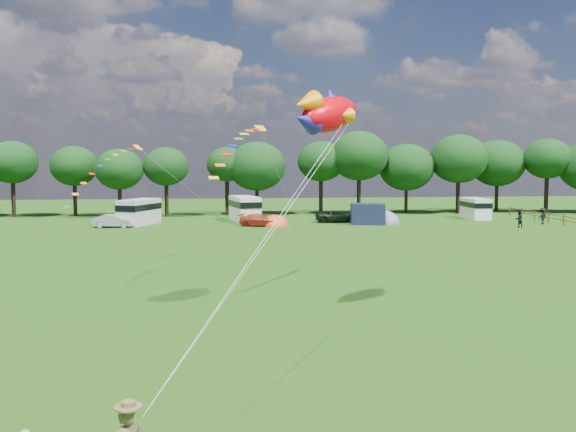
{
  "coord_description": "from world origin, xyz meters",
  "views": [
    {
      "loc": [
        -3.55,
        -22.55,
        6.68
      ],
      "look_at": [
        0.0,
        8.0,
        4.0
      ],
      "focal_mm": 40.0,
      "sensor_mm": 36.0,
      "label": 1
    }
  ],
  "objects": [
    {
      "name": "car_c",
      "position": [
        1.13,
        41.98,
        0.62
      ],
      "size": [
        4.51,
        3.09,
        1.25
      ],
      "primitive_type": "imported",
      "rotation": [
        0.0,
        0.0,
        1.21
      ],
      "color": "#993019",
      "rests_on": "ground"
    },
    {
      "name": "awning_navy",
      "position": [
        12.42,
        42.84,
        1.08
      ],
      "size": [
        3.86,
        3.32,
        2.16
      ],
      "primitive_type": "cube",
      "rotation": [
        0.0,
        0.0,
        -0.16
      ],
      "color": "#151B37",
      "rests_on": "ground"
    },
    {
      "name": "tent_greyblue",
      "position": [
        14.28,
        43.6,
        0.02
      ],
      "size": [
        3.74,
        4.1,
        2.79
      ],
      "color": "slate",
      "rests_on": "ground"
    },
    {
      "name": "campervan_d",
      "position": [
        26.22,
        47.61,
        1.26
      ],
      "size": [
        2.14,
        4.82,
        2.34
      ],
      "rotation": [
        0.0,
        0.0,
        1.55
      ],
      "color": "silver",
      "rests_on": "ground"
    },
    {
      "name": "walker_b",
      "position": [
        30.56,
        40.6,
        0.87
      ],
      "size": [
        1.24,
        0.92,
        1.73
      ],
      "primitive_type": "imported",
      "rotation": [
        0.0,
        0.0,
        3.55
      ],
      "color": "black",
      "rests_on": "ground"
    },
    {
      "name": "fish_kite",
      "position": [
        1.2,
        4.7,
        8.66
      ],
      "size": [
        3.9,
        3.81,
        2.31
      ],
      "rotation": [
        0.0,
        -0.21,
        0.76
      ],
      "color": "#E2000B",
      "rests_on": "ground"
    },
    {
      "name": "campervan_b",
      "position": [
        -11.26,
        44.91,
        1.42
      ],
      "size": [
        4.29,
        5.87,
        2.65
      ],
      "rotation": [
        0.0,
        0.0,
        1.15
      ],
      "color": "silver",
      "rests_on": "ground"
    },
    {
      "name": "tree_line",
      "position": [
        5.3,
        54.99,
        6.35
      ],
      "size": [
        102.98,
        10.98,
        10.27
      ],
      "color": "black",
      "rests_on": "ground"
    },
    {
      "name": "streamer_kite_c",
      "position": [
        -2.06,
        10.29,
        7.65
      ],
      "size": [
        3.13,
        4.83,
        2.78
      ],
      "rotation": [
        0.0,
        0.0,
        0.43
      ],
      "color": "yellow",
      "rests_on": "ground"
    },
    {
      "name": "ground_plane",
      "position": [
        0.0,
        0.0,
        0.0
      ],
      "size": [
        180.0,
        180.0,
        0.0
      ],
      "primitive_type": "plane",
      "color": "black",
      "rests_on": "ground"
    },
    {
      "name": "car_b",
      "position": [
        -13.5,
        42.46,
        0.66
      ],
      "size": [
        3.79,
        1.57,
        1.31
      ],
      "primitive_type": "imported",
      "rotation": [
        0.0,
        0.0,
        1.52
      ],
      "color": "#909498",
      "rests_on": "ground"
    },
    {
      "name": "streamer_kite_b",
      "position": [
        -9.91,
        18.13,
        6.42
      ],
      "size": [
        4.16,
        4.63,
        3.77
      ],
      "rotation": [
        0.0,
        0.0,
        1.02
      ],
      "color": "#FFB907",
      "rests_on": "ground"
    },
    {
      "name": "tent_orange",
      "position": [
        2.64,
        41.96,
        0.02
      ],
      "size": [
        2.89,
        3.17,
        2.26
      ],
      "color": "#F44323",
      "rests_on": "ground"
    },
    {
      "name": "walker_a",
      "position": [
        26.54,
        37.71,
        0.84
      ],
      "size": [
        0.87,
        0.61,
        1.67
      ],
      "primitive_type": "imported",
      "rotation": [
        0.0,
        0.0,
        3.28
      ],
      "color": "black",
      "rests_on": "ground"
    },
    {
      "name": "campervan_c",
      "position": [
        -0.18,
        47.74,
        1.46
      ],
      "size": [
        3.45,
        5.93,
        2.73
      ],
      "rotation": [
        0.0,
        0.0,
        1.78
      ],
      "color": "white",
      "rests_on": "ground"
    },
    {
      "name": "car_d",
      "position": [
        9.66,
        45.28,
        0.64
      ],
      "size": [
        4.72,
        2.17,
        1.28
      ],
      "primitive_type": "imported",
      "rotation": [
        0.0,
        0.0,
        1.58
      ],
      "color": "black",
      "rests_on": "ground"
    }
  ]
}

